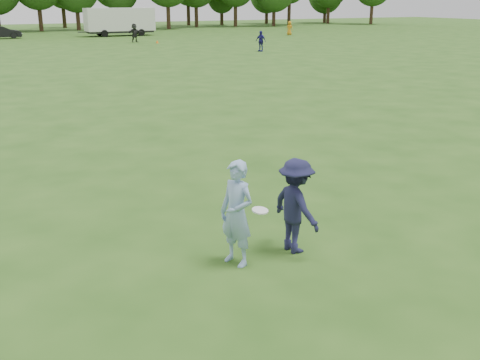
% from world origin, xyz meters
% --- Properties ---
extents(ground, '(200.00, 200.00, 0.00)m').
position_xyz_m(ground, '(0.00, 0.00, 0.00)').
color(ground, '#254A14').
rests_on(ground, ground).
extents(thrower, '(0.63, 0.76, 1.78)m').
position_xyz_m(thrower, '(0.23, -0.06, 0.89)').
color(thrower, '#84A4CC').
rests_on(thrower, ground).
extents(defender, '(0.74, 1.15, 1.68)m').
position_xyz_m(defender, '(1.36, -0.08, 0.84)').
color(defender, '#1A1B3A').
rests_on(defender, ground).
extents(player_far_b, '(0.80, 1.07, 1.69)m').
position_xyz_m(player_far_b, '(19.92, 34.54, 0.85)').
color(player_far_b, navy).
rests_on(player_far_b, ground).
extents(player_far_c, '(0.89, 0.96, 1.65)m').
position_xyz_m(player_far_c, '(33.91, 52.43, 0.83)').
color(player_far_c, orange).
rests_on(player_far_c, ground).
extents(player_far_d, '(1.80, 0.88, 1.86)m').
position_xyz_m(player_far_d, '(13.60, 49.56, 0.93)').
color(player_far_d, '#262626').
rests_on(player_far_d, ground).
extents(car_f, '(4.20, 1.52, 1.38)m').
position_xyz_m(car_f, '(1.99, 61.35, 0.69)').
color(car_f, black).
rests_on(car_f, ground).
extents(field_cone, '(0.28, 0.28, 0.30)m').
position_xyz_m(field_cone, '(15.19, 47.28, 0.15)').
color(field_cone, orange).
rests_on(field_cone, ground).
extents(disc_in_play, '(0.32, 0.32, 0.07)m').
position_xyz_m(disc_in_play, '(0.56, -0.25, 0.96)').
color(disc_in_play, white).
rests_on(disc_in_play, ground).
extents(cargo_trailer, '(9.00, 2.75, 3.20)m').
position_xyz_m(cargo_trailer, '(15.08, 60.23, 1.78)').
color(cargo_trailer, white).
rests_on(cargo_trailer, ground).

